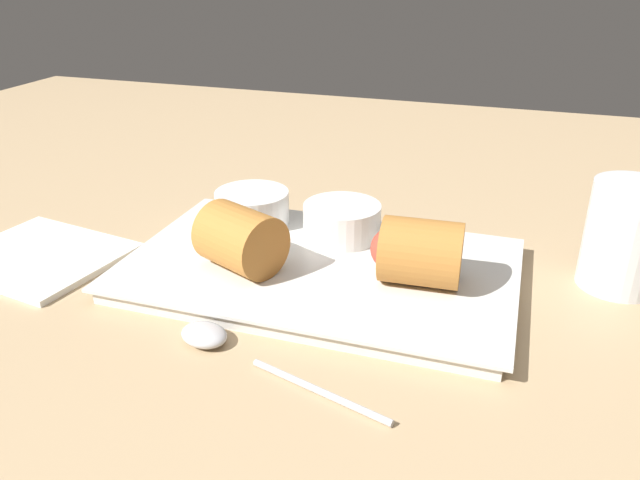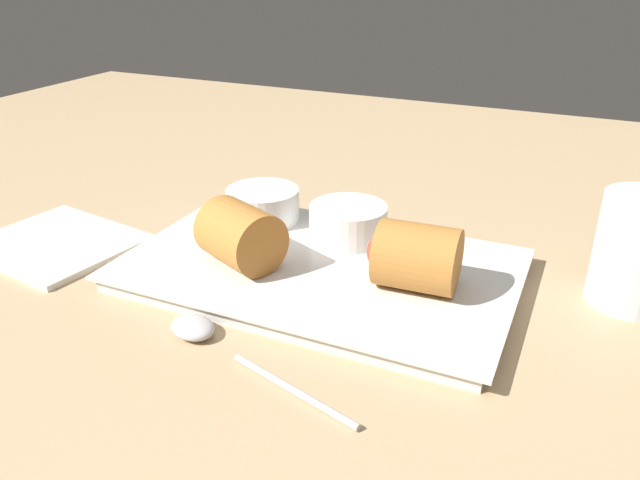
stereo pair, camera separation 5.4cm
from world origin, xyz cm
name	(u,v)px [view 1 (the left image)]	position (x,y,z in cm)	size (l,w,h in cm)	color
table_surface	(346,277)	(0.00, 0.00, 1.00)	(180.00, 140.00, 2.00)	tan
serving_plate	(320,270)	(-1.73, -2.50, 2.76)	(34.40, 21.56, 1.50)	silver
roll_front_left	(416,252)	(6.86, -3.28, 6.29)	(7.67, 5.93, 5.58)	#B77533
roll_front_right	(237,238)	(-8.32, -5.43, 6.29)	(8.24, 7.74, 5.58)	#B77533
dipping_bowl_near	(342,220)	(-1.46, 3.41, 5.30)	(7.48, 7.48, 3.31)	white
dipping_bowl_far	(252,206)	(-11.10, 3.92, 5.30)	(7.48, 7.48, 3.31)	white
spoon	(221,343)	(-5.21, -15.41, 2.60)	(17.79, 6.78, 1.32)	silver
napkin	(40,256)	(-28.36, -7.48, 2.30)	(16.58, 14.73, 0.60)	white
drinking_glass	(626,236)	(23.56, 4.48, 6.73)	(6.86, 6.86, 9.45)	silver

